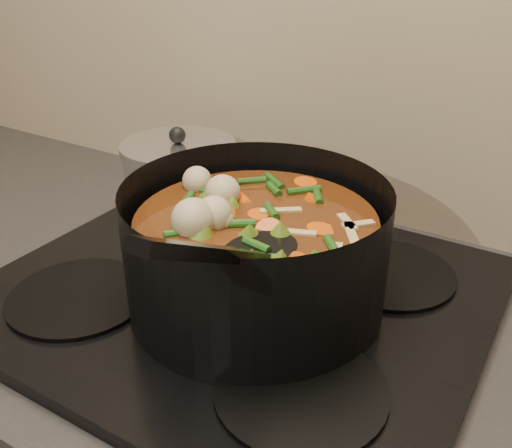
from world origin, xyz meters
The scene contains 3 objects.
stovetop centered at (0.00, 1.93, 0.92)m, with size 0.62×0.54×0.03m.
stockpot centered at (0.04, 1.91, 1.00)m, with size 0.35×0.44×0.23m.
saucepan centered at (-0.20, 2.06, 0.99)m, with size 0.18×0.18×0.15m.
Camera 1 is at (0.35, 1.40, 1.35)m, focal length 40.00 mm.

